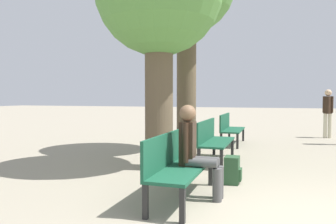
# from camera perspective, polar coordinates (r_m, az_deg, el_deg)

# --- Properties ---
(bench_row_0) EXTENTS (0.52, 1.72, 0.89)m
(bench_row_0) POSITION_cam_1_polar(r_m,az_deg,el_deg) (4.48, 1.40, -8.66)
(bench_row_0) COLOR #195138
(bench_row_0) RESTS_ON ground_plane
(bench_row_1) EXTENTS (0.52, 1.72, 0.89)m
(bench_row_1) POSITION_cam_1_polar(r_m,az_deg,el_deg) (7.10, 7.78, -4.50)
(bench_row_1) COLOR #195138
(bench_row_1) RESTS_ON ground_plane
(bench_row_2) EXTENTS (0.52, 1.72, 0.89)m
(bench_row_2) POSITION_cam_1_polar(r_m,az_deg,el_deg) (9.77, 10.67, -2.57)
(bench_row_2) COLOR #195138
(bench_row_2) RESTS_ON ground_plane
(person_seated) EXTENTS (0.60, 0.34, 1.28)m
(person_seated) POSITION_cam_1_polar(r_m,az_deg,el_deg) (4.51, 4.86, -6.39)
(person_seated) COLOR #4C4C4C
(person_seated) RESTS_ON ground_plane
(backpack) EXTENTS (0.26, 0.29, 0.43)m
(backpack) POSITION_cam_1_polar(r_m,az_deg,el_deg) (5.41, 11.16, -9.91)
(backpack) COLOR #284C2D
(backpack) RESTS_ON ground_plane
(pedestrian_near) EXTENTS (0.33, 0.29, 1.64)m
(pedestrian_near) POSITION_cam_1_polar(r_m,az_deg,el_deg) (12.28, 26.07, 0.28)
(pedestrian_near) COLOR beige
(pedestrian_near) RESTS_ON ground_plane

